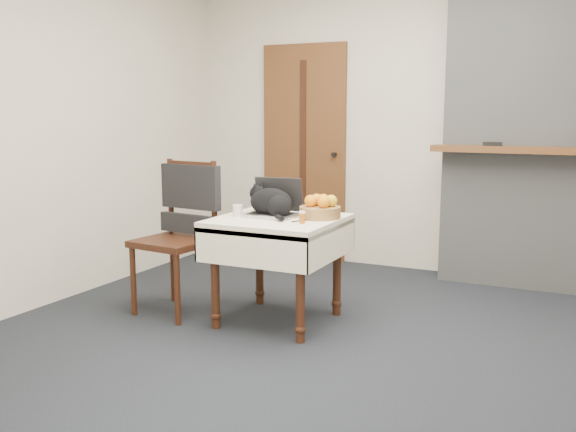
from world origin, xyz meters
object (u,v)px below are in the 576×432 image
Objects in this scene: pill_bottle at (302,217)px; chair at (184,215)px; door at (304,153)px; cream_jar at (238,211)px; cat at (272,203)px; fruit_basket at (320,209)px; side_table at (278,235)px; laptop at (274,206)px.

chair reaches higher than pill_bottle.
door is 1.92m from cream_jar.
cat is 0.23m from cream_jar.
fruit_basket is 0.99m from chair.
cat is at bearing 23.18° from cream_jar.
side_table is 0.74× the size of chair.
cream_jar is at bearing 172.30° from pill_bottle.
cat is at bearing 151.94° from pill_bottle.
cream_jar is at bearing -167.62° from side_table.
laptop is at bearing 15.52° from chair.
pill_bottle is at bearing -38.89° from laptop.
pill_bottle is at bearing -3.16° from cat.
door is 1.88m from cat.
chair reaches higher than fruit_basket.
chair is at bearing 174.10° from pill_bottle.
fruit_basket is at bearing 85.61° from pill_bottle.
fruit_basket is 0.26× the size of chair.
side_table is 1.99× the size of cat.
laptop reaches higher than cream_jar.
chair is (-0.95, 0.10, -0.07)m from pill_bottle.
door reaches higher than fruit_basket.
laptop is at bearing 34.02° from cream_jar.
fruit_basket is at bearing 14.72° from chair.
fruit_basket is at bearing 2.31° from laptop.
laptop is 0.67m from chair.
cream_jar is at bearing -161.46° from fruit_basket.
cat is 4.97× the size of pill_bottle.
laptop reaches higher than pill_bottle.
chair is at bearing -92.83° from door.
laptop is 0.36m from pill_bottle.
door is at bearing 103.70° from laptop.
side_table is 0.22m from cat.
door reaches higher than chair.
cat is (0.00, -0.05, 0.03)m from laptop.
door is at bearing 109.24° from side_table.
cream_jar is 0.98× the size of pill_bottle.
pill_bottle is 0.07× the size of chair.
door is 1.84m from laptop.
chair reaches higher than cream_jar.
cream_jar is 0.55m from fruit_basket.
cat is (-0.06, 0.03, 0.21)m from side_table.
door is 25.41× the size of pill_bottle.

